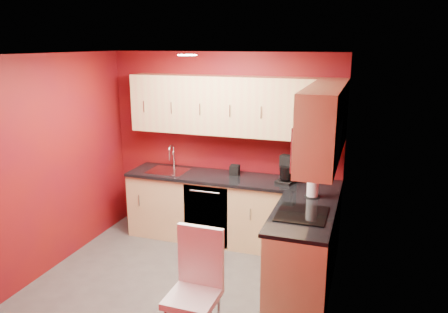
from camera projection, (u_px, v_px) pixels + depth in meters
The scene contains 21 objects.
floor at pixel (181, 283), 4.90m from camera, with size 3.20×3.20×0.00m, color #524F4C.
ceiling at pixel (175, 54), 4.26m from camera, with size 3.20×3.20×0.00m, color white.
wall_back at pixel (224, 145), 5.96m from camera, with size 3.20×3.20×0.00m, color maroon.
wall_front at pixel (94, 234), 3.20m from camera, with size 3.20×3.20×0.00m, color maroon.
wall_left at pixel (53, 163), 5.07m from camera, with size 3.00×3.00×0.00m, color maroon.
wall_right at pixel (335, 192), 4.09m from camera, with size 3.00×3.00×0.00m, color maroon.
base_cabinets_back at pixel (231, 211), 5.83m from camera, with size 2.80×0.60×0.87m, color #D9B67C.
base_cabinets_right at pixel (303, 255), 4.62m from camera, with size 0.60×1.30×0.87m, color #D9B67C.
countertop_back at pixel (231, 179), 5.70m from camera, with size 2.80×0.63×0.04m, color black.
countertop_right at pixel (303, 215), 4.49m from camera, with size 0.63×1.27×0.04m, color black.
upper_cabinets_back at pixel (234, 106), 5.59m from camera, with size 2.80×0.35×0.75m, color tan.
upper_cabinets_right at pixel (325, 117), 4.39m from camera, with size 0.35×1.55×0.75m.
microwave at pixel (317, 144), 4.23m from camera, with size 0.42×0.76×0.42m.
cooktop at pixel (302, 214), 4.45m from camera, with size 0.50×0.55×0.01m, color black.
sink at pixel (169, 168), 5.98m from camera, with size 0.52×0.42×0.35m.
dishwasher_front at pixel (206, 216), 5.64m from camera, with size 0.60×0.02×0.82m, color black.
downlight at pixel (187, 55), 4.54m from camera, with size 0.20×0.20×0.01m, color white.
coffee_maker at pixel (286, 170), 5.43m from camera, with size 0.20×0.27×0.34m, color black, non-canonical shape.
napkin_holder at pixel (235, 170), 5.78m from camera, with size 0.12×0.12×0.13m, color black, non-canonical shape.
paper_towel at pixel (313, 184), 4.93m from camera, with size 0.17×0.17×0.30m, color white, non-canonical shape.
dining_chair at pixel (193, 292), 3.76m from camera, with size 0.43×0.45×1.06m, color white, non-canonical shape.
Camera 1 is at (1.84, -4.00, 2.61)m, focal length 35.00 mm.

